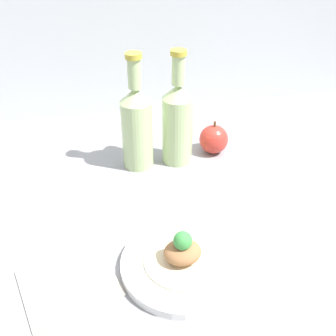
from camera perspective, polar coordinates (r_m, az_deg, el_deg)
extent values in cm
cube|color=gray|center=(89.15, 1.71, -6.95)|extent=(180.00, 110.00, 4.00)
cylinder|color=white|center=(75.08, 2.06, -13.76)|extent=(22.85, 22.85, 1.77)
torus|color=white|center=(74.62, 2.07, -13.44)|extent=(22.26, 22.26, 1.24)
cylinder|color=beige|center=(74.28, 2.08, -13.20)|extent=(14.24, 14.24, 0.40)
ellipsoid|color=#9E6B42|center=(72.78, 2.11, -12.10)|extent=(6.92, 5.88, 3.71)
sphere|color=green|center=(70.73, 2.16, -10.48)|extent=(3.46, 3.46, 3.46)
cylinder|color=#B7D18E|center=(98.06, -4.48, 4.85)|extent=(7.72, 7.72, 17.56)
cone|color=#B7D18E|center=(93.39, -4.77, 10.49)|extent=(7.72, 7.72, 3.47)
cylinder|color=#B7D18E|center=(91.42, -4.93, 13.50)|extent=(3.09, 3.09, 7.02)
cylinder|color=gold|center=(90.06, -5.06, 15.95)|extent=(3.86, 3.86, 1.20)
cylinder|color=#B7D18E|center=(99.70, 1.38, 5.48)|extent=(7.72, 7.72, 17.56)
cone|color=#B7D18E|center=(95.11, 1.47, 11.05)|extent=(7.72, 7.72, 3.47)
cylinder|color=#B7D18E|center=(93.18, 1.51, 14.02)|extent=(3.09, 3.09, 7.02)
cylinder|color=gold|center=(91.85, 1.55, 16.43)|extent=(3.86, 3.86, 1.20)
sphere|color=red|center=(106.30, 6.65, 4.17)|extent=(7.76, 7.76, 7.76)
cylinder|color=brown|center=(104.15, 6.81, 6.31)|extent=(0.62, 0.62, 1.75)
cube|color=beige|center=(75.02, -14.25, -15.79)|extent=(19.36, 18.42, 0.80)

